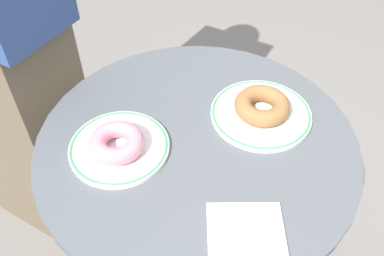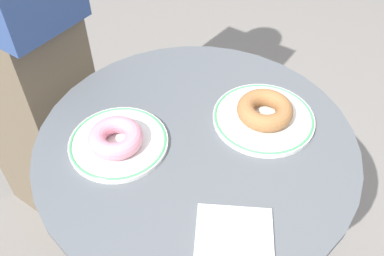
% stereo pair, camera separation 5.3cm
% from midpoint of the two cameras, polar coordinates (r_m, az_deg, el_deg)
% --- Properties ---
extents(cafe_table, '(0.68, 0.68, 0.72)m').
position_cam_midpoint_polar(cafe_table, '(1.04, 1.98, -9.17)').
color(cafe_table, '#565B60').
rests_on(cafe_table, ground).
extents(plate_left, '(0.21, 0.21, 0.01)m').
position_cam_midpoint_polar(plate_left, '(0.88, -8.32, -2.01)').
color(plate_left, white).
rests_on(plate_left, cafe_table).
extents(plate_right, '(0.22, 0.22, 0.01)m').
position_cam_midpoint_polar(plate_right, '(0.93, 11.35, 1.32)').
color(plate_right, white).
rests_on(plate_right, cafe_table).
extents(donut_pink_frosted, '(0.15, 0.15, 0.04)m').
position_cam_midpoint_polar(donut_pink_frosted, '(0.85, -8.66, -1.38)').
color(donut_pink_frosted, pink).
rests_on(donut_pink_frosted, plate_left).
extents(donut_cinnamon, '(0.15, 0.15, 0.04)m').
position_cam_midpoint_polar(donut_cinnamon, '(0.92, 11.56, 2.40)').
color(donut_cinnamon, '#A36B3D').
rests_on(donut_cinnamon, plate_right).
extents(paper_napkin, '(0.16, 0.15, 0.01)m').
position_cam_midpoint_polar(paper_napkin, '(0.75, 8.06, -14.02)').
color(paper_napkin, white).
rests_on(paper_napkin, cafe_table).
extents(person_figure, '(0.45, 0.48, 1.60)m').
position_cam_midpoint_polar(person_figure, '(1.19, -23.28, 13.06)').
color(person_figure, brown).
rests_on(person_figure, ground).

